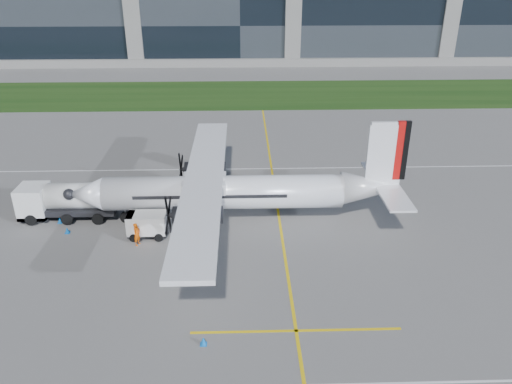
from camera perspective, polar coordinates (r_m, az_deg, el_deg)
name	(u,v)px	position (r m, az deg, el deg)	size (l,w,h in m)	color
ground	(241,109)	(70.77, -1.72, 9.51)	(400.00, 400.00, 0.00)	#5C5957
grass_strip	(241,94)	(78.49, -1.74, 11.10)	(400.00, 18.00, 0.04)	#16360E
terminal_building	(240,20)	(108.75, -1.83, 19.06)	(120.00, 20.00, 15.00)	black
tree_line	(240,13)	(168.90, -1.83, 19.73)	(400.00, 6.00, 6.00)	black
yellow_taxiway_centerline	(277,204)	(42.77, 2.41, -1.41)	(0.20, 70.00, 0.01)	yellow
turboprop_aircraft	(236,174)	(38.39, -2.34, 2.09)	(26.33, 27.31, 8.19)	white
fuel_tanker_truck	(61,201)	(42.86, -21.43, -0.98)	(8.02, 2.61, 3.01)	white
baggage_tug	(147,225)	(38.49, -12.32, -3.71)	(3.07, 1.84, 1.84)	white
ground_crew_person	(137,233)	(37.46, -13.48, -4.55)	(0.82, 0.59, 2.02)	#F25907
safety_cone_stbdwing	(216,157)	(52.35, -4.57, 3.96)	(0.36, 0.36, 0.50)	blue
safety_cone_nose_port	(67,230)	(40.94, -20.78, -4.10)	(0.36, 0.36, 0.50)	blue
safety_cone_nose_stbd	(81,210)	(43.71, -19.36, -1.96)	(0.36, 0.36, 0.50)	blue
safety_cone_portwing	(203,341)	(28.49, -6.04, -16.56)	(0.36, 0.36, 0.50)	blue
safety_cone_fwd	(60,220)	(42.69, -21.50, -2.99)	(0.36, 0.36, 0.50)	blue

